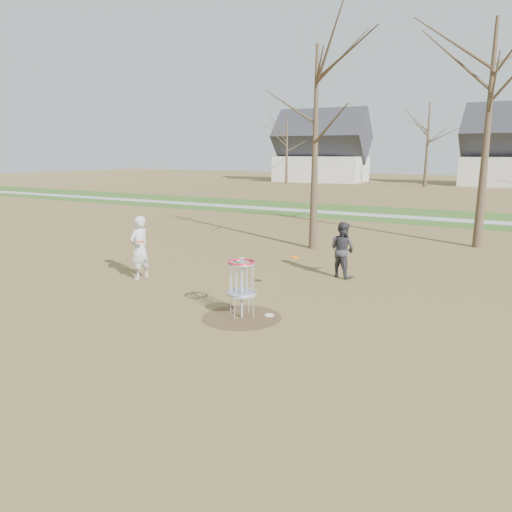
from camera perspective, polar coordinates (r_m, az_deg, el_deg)
The scene contains 10 objects.
ground at distance 11.33m, azimuth -1.63°, elevation -7.05°, with size 160.00×160.00×0.00m, color brown.
green_band at distance 30.86m, azimuth 19.38°, elevation 4.26°, with size 160.00×8.00×0.01m, color #2D5119.
footpath at distance 29.89m, azimuth 19.01°, elevation 4.09°, with size 160.00×1.50×0.01m, color #9E9E99.
dirt_circle at distance 11.33m, azimuth -1.63°, elevation -7.03°, with size 1.80×1.80×0.01m, color #47331E.
player_standing at distance 14.92m, azimuth -13.16°, elevation 0.92°, with size 0.68×0.45×1.86m, color silver.
player_throwing at distance 14.98m, azimuth 9.84°, elevation 0.72°, with size 0.81×0.63×1.67m, color #313135.
disc_grounded at distance 11.44m, azimuth 1.51°, elevation -6.76°, with size 0.22×0.22×0.02m, color silver.
discs_in_play at distance 13.53m, azimuth -4.37°, elevation 0.74°, with size 4.54×1.33×0.24m.
disc_golf_basket at distance 11.07m, azimuth -1.66°, elevation -2.57°, with size 0.64×0.64×1.35m.
bare_trees at distance 45.11m, azimuth 25.83°, elevation 12.73°, with size 52.62×44.98×9.00m.
Camera 1 is at (5.66, -9.12, 3.64)m, focal length 35.00 mm.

